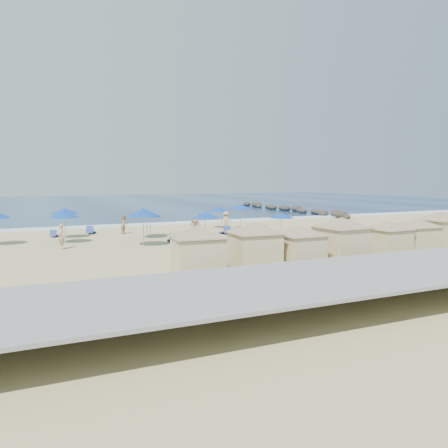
{
  "coord_description": "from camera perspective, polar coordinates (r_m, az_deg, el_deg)",
  "views": [
    {
      "loc": [
        -10.05,
        -27.79,
        4.7
      ],
      "look_at": [
        3.86,
        3.0,
        1.15
      ],
      "focal_mm": 35.0,
      "sensor_mm": 36.0,
      "label": 1
    }
  ],
  "objects": [
    {
      "name": "beach_chair_1",
      "position": [
        37.54,
        -21.27,
        -1.28
      ],
      "size": [
        0.89,
        1.23,
        0.62
      ],
      "color": "#273F92",
      "rests_on": "ground"
    },
    {
      "name": "beach_chair_2",
      "position": [
        38.62,
        -17.01,
        -0.88
      ],
      "size": [
        1.0,
        1.44,
        0.73
      ],
      "color": "#273F92",
      "rests_on": "ground"
    },
    {
      "name": "beach_chair_3",
      "position": [
        32.45,
        -6.79,
        -1.93
      ],
      "size": [
        0.73,
        1.35,
        0.71
      ],
      "color": "#273F92",
      "rests_on": "ground"
    },
    {
      "name": "umbrella_2",
      "position": [
        33.45,
        -20.08,
        1.16
      ],
      "size": [
        2.12,
        2.12,
        2.41
      ],
      "color": "#A5A8AD",
      "rests_on": "ground"
    },
    {
      "name": "cabana_1",
      "position": [
        21.07,
        4.0,
        -2.38
      ],
      "size": [
        4.54,
        4.54,
        2.85
      ],
      "color": "beige",
      "rests_on": "ground"
    },
    {
      "name": "cabana_6",
      "position": [
        29.89,
        26.52,
        -0.4
      ],
      "size": [
        4.72,
        4.72,
        2.96
      ],
      "color": "beige",
      "rests_on": "ground"
    },
    {
      "name": "ocean",
      "position": [
        83.53,
        -17.39,
        2.52
      ],
      "size": [
        160.0,
        80.0,
        0.06
      ],
      "primitive_type": "cube",
      "color": "navy",
      "rests_on": "ground"
    },
    {
      "name": "beach_chair_5",
      "position": [
        38.09,
        5.07,
        -0.77
      ],
      "size": [
        0.68,
        1.24,
        0.65
      ],
      "color": "#273F92",
      "rests_on": "ground"
    },
    {
      "name": "beach_chair_4",
      "position": [
        36.76,
        0.17,
        -0.94
      ],
      "size": [
        0.61,
        1.36,
        0.75
      ],
      "color": "#273F92",
      "rests_on": "ground"
    },
    {
      "name": "umbrella_8",
      "position": [
        40.54,
        2.2,
        2.27
      ],
      "size": [
        2.1,
        2.1,
        2.39
      ],
      "color": "#A5A8AD",
      "rests_on": "ground"
    },
    {
      "name": "ground",
      "position": [
        29.93,
        -4.38,
        -3.05
      ],
      "size": [
        160.0,
        160.0,
        0.0
      ],
      "primitive_type": "plane",
      "color": "tan",
      "rests_on": "ground"
    },
    {
      "name": "cabana_4",
      "position": [
        25.8,
        20.63,
        -1.52
      ],
      "size": [
        4.16,
        4.16,
        2.61
      ],
      "color": "beige",
      "rests_on": "ground"
    },
    {
      "name": "seawall",
      "position": [
        17.94,
        10.6,
        -7.15
      ],
      "size": [
        160.0,
        6.1,
        1.22
      ],
      "color": "gray",
      "rests_on": "ground"
    },
    {
      "name": "rock_jetty",
      "position": [
        62.9,
        8.54,
        1.98
      ],
      "size": [
        2.56,
        26.66,
        0.96
      ],
      "color": "#282421",
      "rests_on": "ground"
    },
    {
      "name": "umbrella_1",
      "position": [
        36.36,
        -20.09,
        1.59
      ],
      "size": [
        2.16,
        2.16,
        2.46
      ],
      "color": "#A5A8AD",
      "rests_on": "ground"
    },
    {
      "name": "umbrella_4",
      "position": [
        30.55,
        -10.53,
        1.49
      ],
      "size": [
        2.38,
        2.38,
        2.71
      ],
      "color": "#A5A8AD",
      "rests_on": "ground"
    },
    {
      "name": "beachgoer_0",
      "position": [
        30.85,
        -20.51,
        -1.54
      ],
      "size": [
        0.43,
        0.64,
        1.71
      ],
      "primitive_type": "imported",
      "rotation": [
        0.0,
        0.0,
        4.75
      ],
      "color": "tan",
      "rests_on": "ground"
    },
    {
      "name": "cabana_0",
      "position": [
        19.64,
        -3.45,
        -2.98
      ],
      "size": [
        4.53,
        4.53,
        2.86
      ],
      "color": "beige",
      "rests_on": "ground"
    },
    {
      "name": "cabana_5",
      "position": [
        27.5,
        23.81,
        -1.16
      ],
      "size": [
        4.22,
        4.22,
        2.65
      ],
      "color": "beige",
      "rests_on": "ground"
    },
    {
      "name": "umbrella_5",
      "position": [
        35.41,
        -9.63,
        1.29
      ],
      "size": [
        1.87,
        1.87,
        2.13
      ],
      "color": "#A5A8AD",
      "rests_on": "ground"
    },
    {
      "name": "beachgoer_2",
      "position": [
        35.24,
        -3.75,
        -0.23
      ],
      "size": [
        0.8,
        1.13,
        1.77
      ],
      "primitive_type": "imported",
      "rotation": [
        0.0,
        0.0,
        1.97
      ],
      "color": "tan",
      "rests_on": "ground"
    },
    {
      "name": "cabana_2",
      "position": [
        21.86,
        9.9,
        -2.49
      ],
      "size": [
        4.2,
        4.2,
        2.63
      ],
      "color": "beige",
      "rests_on": "ground"
    },
    {
      "name": "beachgoer_3",
      "position": [
        39.66,
        0.29,
        0.43
      ],
      "size": [
        1.16,
        1.27,
        1.71
      ],
      "primitive_type": "imported",
      "rotation": [
        0.0,
        0.0,
        2.19
      ],
      "color": "tan",
      "rests_on": "ground"
    },
    {
      "name": "umbrella_9",
      "position": [
        33.89,
        7.56,
        1.12
      ],
      "size": [
        1.87,
        1.87,
        2.13
      ],
      "color": "#A5A8AD",
      "rests_on": "ground"
    },
    {
      "name": "umbrella_7",
      "position": [
        41.2,
        -0.81,
        1.99
      ],
      "size": [
        1.85,
        1.85,
        2.1
      ],
      "color": "#A5A8AD",
      "rests_on": "ground"
    },
    {
      "name": "trash_bin",
      "position": [
        25.7,
        5.97,
        -3.76
      ],
      "size": [
        0.94,
        0.94,
        0.72
      ],
      "primitive_type": "cube",
      "rotation": [
        0.0,
        0.0,
        0.4
      ],
      "color": "black",
      "rests_on": "ground"
    },
    {
      "name": "cabana_3",
      "position": [
        23.47,
        15.05,
        -1.56
      ],
      "size": [
        4.71,
        4.71,
        2.96
      ],
      "color": "beige",
      "rests_on": "ground"
    },
    {
      "name": "umbrella_6",
      "position": [
        31.96,
        -2.47,
        1.2
      ],
      "size": [
        2.06,
        2.06,
        2.34
      ],
      "color": "#A5A8AD",
      "rests_on": "ground"
    },
    {
      "name": "umbrella_3",
      "position": [
        34.57,
        -10.07,
        1.4
      ],
      "size": [
        2.01,
        2.01,
        2.29
      ],
      "color": "#A5A8AD",
      "rests_on": "ground"
    },
    {
      "name": "surf_line",
      "position": [
        44.69,
        -11.18,
        -0.1
      ],
      "size": [
        160.0,
        2.5,
        0.08
      ],
      "primitive_type": "cube",
      "color": "white",
      "rests_on": "ground"
    },
    {
      "name": "beachgoer_1",
      "position": [
        37.95,
        -12.85,
        -0.04
      ],
      "size": [
        0.98,
        0.98,
        1.61
      ],
      "primitive_type": "imported",
      "rotation": [
        0.0,
        0.0,
        0.78
      ],
      "color": "tan",
      "rests_on": "ground"
    }
  ]
}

